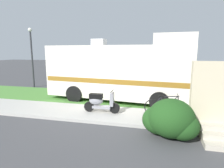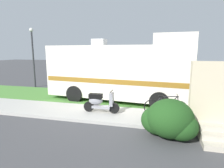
{
  "view_description": "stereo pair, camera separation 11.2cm",
  "coord_description": "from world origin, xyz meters",
  "views": [
    {
      "loc": [
        2.35,
        -8.58,
        2.73
      ],
      "look_at": [
        0.21,
        0.3,
        1.1
      ],
      "focal_mm": 30.36,
      "sensor_mm": 36.0,
      "label": 1
    },
    {
      "loc": [
        2.46,
        -8.56,
        2.73
      ],
      "look_at": [
        0.21,
        0.3,
        1.1
      ],
      "focal_mm": 30.36,
      "sensor_mm": 36.0,
      "label": 2
    }
  ],
  "objects": [
    {
      "name": "bottle_spare",
      "position": [
        4.07,
        -1.49,
        0.23
      ],
      "size": [
        0.07,
        0.07,
        0.26
      ],
      "color": "#B2B2B7",
      "rests_on": "ground"
    },
    {
      "name": "street_lamp_post",
      "position": [
        -6.6,
        3.6,
        2.61
      ],
      "size": [
        0.28,
        0.28,
        4.31
      ],
      "color": "#333338",
      "rests_on": "ground"
    },
    {
      "name": "bush_by_porch",
      "position": [
        2.8,
        -2.69,
        0.58
      ],
      "size": [
        1.73,
        1.3,
        1.23
      ],
      "color": "#1E4719",
      "rests_on": "ground"
    },
    {
      "name": "bicycle",
      "position": [
        2.74,
        -0.97,
        0.49
      ],
      "size": [
        1.71,
        0.52,
        0.89
      ],
      "color": "black",
      "rests_on": "ground"
    },
    {
      "name": "scooter",
      "position": [
        0.06,
        -1.16,
        0.58
      ],
      "size": [
        1.56,
        0.5,
        0.97
      ],
      "color": "black",
      "rests_on": "ground"
    },
    {
      "name": "ground_plane",
      "position": [
        0.0,
        0.0,
        0.0
      ],
      "size": [
        80.0,
        80.0,
        0.0
      ],
      "primitive_type": "plane",
      "color": "#424244"
    },
    {
      "name": "sidewalk",
      "position": [
        0.0,
        -1.2,
        0.06
      ],
      "size": [
        24.0,
        2.0,
        0.12
      ],
      "color": "#ADAAA3",
      "rests_on": "ground"
    },
    {
      "name": "pickup_truck_near",
      "position": [
        2.6,
        5.84,
        0.93
      ],
      "size": [
        5.26,
        2.41,
        1.74
      ],
      "color": "#1E2328",
      "rests_on": "ground"
    },
    {
      "name": "bottle_green",
      "position": [
        3.33,
        -0.84,
        0.22
      ],
      "size": [
        0.07,
        0.07,
        0.23
      ],
      "color": "brown",
      "rests_on": "ground"
    },
    {
      "name": "grass_strip",
      "position": [
        0.0,
        1.5,
        0.04
      ],
      "size": [
        24.0,
        3.4,
        0.08
      ],
      "color": "#4C8438",
      "rests_on": "ground"
    },
    {
      "name": "motorhome_rv",
      "position": [
        0.42,
        1.37,
        1.65
      ],
      "size": [
        7.67,
        3.16,
        3.48
      ],
      "color": "silver",
      "rests_on": "ground"
    }
  ]
}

